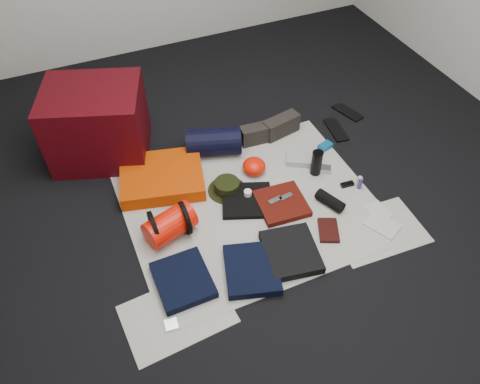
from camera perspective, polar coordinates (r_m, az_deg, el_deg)
name	(u,v)px	position (r m, az deg, el deg)	size (l,w,h in m)	color
floor	(252,208)	(3.12, 1.42, -1.99)	(4.50, 4.50, 0.02)	black
newspaper_mat	(252,207)	(3.11, 1.43, -1.84)	(1.60, 1.30, 0.01)	silver
newspaper_sheet_front_left	(177,314)	(2.68, -7.65, -14.54)	(0.58, 0.40, 0.00)	silver
newspaper_sheet_front_right	(377,231)	(3.10, 16.38, -4.54)	(0.58, 0.40, 0.00)	silver
red_cabinet	(97,124)	(3.46, -17.03, 7.96)	(0.65, 0.54, 0.54)	#46050B
sleeping_pad	(162,177)	(3.27, -9.49, 1.79)	(0.56, 0.46, 0.10)	#C93D02
stuff_sack	(170,225)	(2.92, -8.55, -3.97)	(0.18, 0.18, 0.31)	red
sack_strap_left	(154,228)	(2.90, -10.46, -4.35)	(0.22, 0.22, 0.03)	black
sack_strap_right	(185,218)	(2.92, -6.72, -3.17)	(0.22, 0.22, 0.03)	black
navy_duffel	(213,142)	(3.42, -3.26, 6.13)	(0.21, 0.21, 0.39)	black
boonie_brim	(227,190)	(3.20, -1.58, 0.24)	(0.26, 0.26, 0.01)	black
boonie_crown	(227,186)	(3.17, -1.59, 0.74)	(0.17, 0.17, 0.07)	black
hiking_boot_left	(259,133)	(3.54, 2.27, 7.14)	(0.28, 0.10, 0.14)	#28231F
hiking_boot_right	(281,126)	(3.62, 5.03, 8.04)	(0.29, 0.11, 0.15)	#28231F
flip_flop_left	(336,130)	(3.75, 11.62, 7.43)	(0.10, 0.28, 0.02)	black
flip_flop_right	(348,112)	(3.95, 12.98, 9.46)	(0.10, 0.26, 0.01)	black
trousers_navy_a	(183,280)	(2.75, -6.96, -10.60)	(0.30, 0.35, 0.05)	black
trousers_navy_b	(252,269)	(2.77, 1.45, -9.42)	(0.31, 0.35, 0.06)	black
trousers_charcoal	(291,252)	(2.86, 6.22, -7.27)	(0.31, 0.36, 0.06)	black
black_tshirt	(247,200)	(3.12, 0.84, -1.02)	(0.33, 0.31, 0.03)	black
red_shirt	(282,203)	(3.11, 5.09, -1.39)	(0.31, 0.31, 0.04)	#4A0E08
orange_stuff_sack	(254,166)	(3.30, 1.72, 3.16)	(0.17, 0.17, 0.11)	red
first_aid_pouch	(300,159)	(3.42, 7.29, 4.07)	(0.19, 0.14, 0.05)	#98A199
water_bottle	(317,163)	(3.30, 9.31, 3.54)	(0.08, 0.08, 0.19)	black
speaker	(330,201)	(3.14, 10.91, -1.06)	(0.08, 0.08, 0.20)	black
compact_camera	(323,169)	(3.37, 10.14, 2.76)	(0.10, 0.06, 0.04)	#B6B6BB
cyan_case	(325,146)	(3.57, 10.37, 5.53)	(0.10, 0.07, 0.03)	#0D4F82
toiletry_purple	(360,183)	(3.29, 14.42, 1.03)	(0.03, 0.03, 0.09)	#46267D
toiletry_clear	(359,182)	(3.30, 14.30, 1.19)	(0.03, 0.03, 0.09)	#AFB4AF
paperback_book	(328,230)	(3.01, 10.73, -4.60)	(0.12, 0.19, 0.03)	black
map_booklet	(382,225)	(3.13, 16.91, -3.87)	(0.14, 0.21, 0.01)	#B8B7AF
map_printout	(379,211)	(3.21, 16.56, -2.26)	(0.12, 0.16, 0.01)	#B8B7AF
sunglasses	(347,184)	(3.31, 12.93, 0.92)	(0.09, 0.04, 0.02)	black
key_cluster	(171,324)	(2.64, -8.38, -15.67)	(0.07, 0.07, 0.01)	#B6B6BB
tape_roll	(248,193)	(3.12, 0.96, -0.12)	(0.05, 0.05, 0.04)	white
energy_bar_a	(275,200)	(3.09, 4.30, -1.02)	(0.10, 0.04, 0.01)	#B6B6BB
energy_bar_b	(286,197)	(3.11, 5.61, -0.58)	(0.10, 0.04, 0.01)	#B6B6BB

